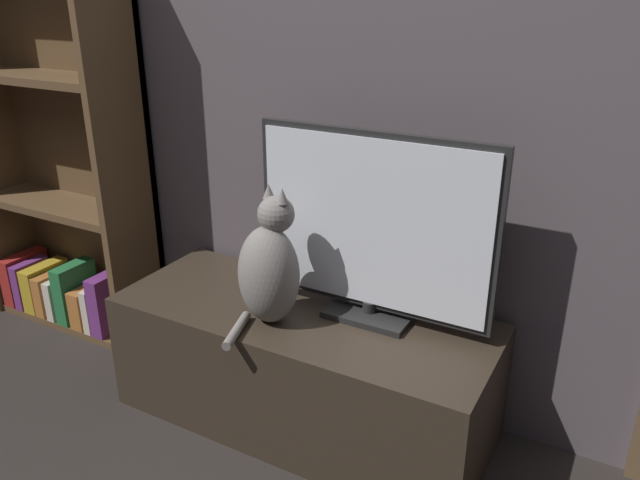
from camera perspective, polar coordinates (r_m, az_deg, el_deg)
The scene contains 5 objects.
wall_back at distance 2.00m, azimuth 2.54°, elevation 20.07°, with size 4.80×0.05×2.60m.
tv_stand at distance 2.11m, azimuth -1.58°, elevation -11.50°, with size 1.23×0.49×0.41m.
tv at distance 1.85m, azimuth 4.84°, elevation 0.99°, with size 0.76×0.16×0.59m.
cat at distance 1.88m, azimuth -4.54°, elevation -2.62°, with size 0.24×0.33×0.43m.
bookshelf at distance 2.78m, azimuth -22.34°, elevation 5.78°, with size 0.80×0.28×1.58m.
Camera 1 is at (0.90, -0.56, 1.38)m, focal length 35.00 mm.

